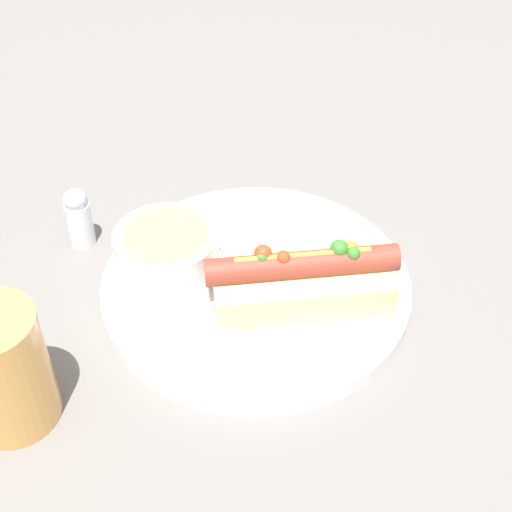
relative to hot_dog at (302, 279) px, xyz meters
The scene contains 7 objects.
ground_plane 0.06m from the hot_dog, 108.58° to the left, with size 4.00×4.00×0.00m, color slate.
dinner_plate 0.06m from the hot_dog, 108.58° to the left, with size 0.29×0.29×0.02m.
hot_dog is the anchor object (origin of this frame).
soup_bowl 0.13m from the hot_dog, 122.85° to the left, with size 0.10×0.10×0.05m.
spoon 0.08m from the hot_dog, 153.73° to the left, with size 0.06×0.14×0.01m.
drinking_glass 0.26m from the hot_dog, 165.38° to the left, with size 0.07×0.07×0.11m.
salt_shaker 0.24m from the hot_dog, 115.23° to the left, with size 0.03×0.03×0.07m.
Camera 1 is at (-0.32, -0.37, 0.48)m, focal length 50.00 mm.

